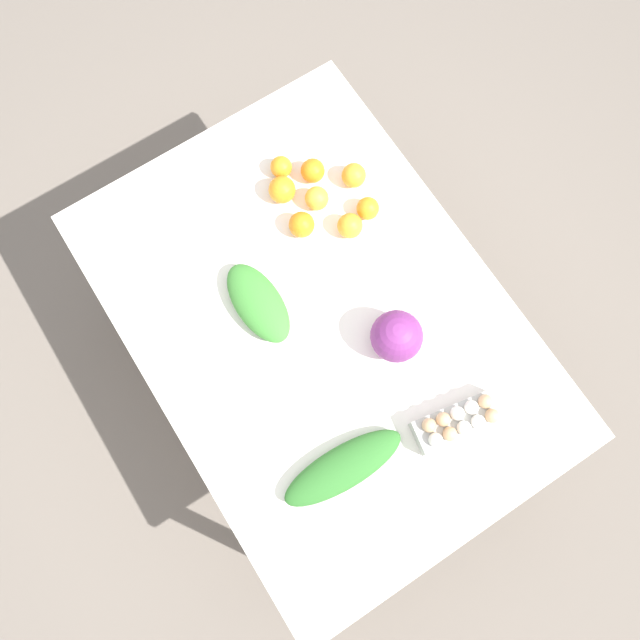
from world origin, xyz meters
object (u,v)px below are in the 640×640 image
orange_1 (350,226)px  orange_2 (354,175)px  orange_3 (281,167)px  greens_bunch_chard (343,468)px  orange_5 (302,225)px  orange_0 (317,198)px  greens_bunch_kale (258,303)px  orange_4 (313,171)px  egg_carton (458,422)px  orange_7 (368,208)px  cabbage_purple (397,336)px  orange_6 (282,190)px

orange_1 → orange_2: orange_1 is taller
orange_3 → greens_bunch_chard: bearing=158.6°
orange_1 → orange_2: 0.17m
orange_5 → orange_0: bearing=-60.3°
greens_bunch_kale → orange_0: 0.37m
orange_0 → orange_5: 0.10m
orange_1 → orange_4: orange_1 is taller
orange_2 → orange_3: (0.15, 0.17, -0.00)m
orange_0 → orange_4: 0.09m
egg_carton → orange_1: (0.64, -0.07, -0.00)m
greens_bunch_kale → orange_7: greens_bunch_kale is taller
cabbage_purple → orange_2: size_ratio=1.97×
orange_5 → orange_6: (0.13, -0.01, 0.00)m
orange_7 → greens_bunch_kale: bearing=99.8°
orange_2 → cabbage_purple: bearing=159.3°
egg_carton → orange_4: egg_carton is taller
greens_bunch_kale → orange_3: 0.44m
greens_bunch_kale → orange_1: orange_1 is taller
orange_0 → orange_1: (-0.13, -0.03, 0.00)m
cabbage_purple → orange_0: bearing=-5.8°
orange_3 → orange_6: orange_6 is taller
orange_0 → greens_bunch_kale: bearing=120.0°
egg_carton → orange_6: size_ratio=3.15×
orange_2 → orange_4: size_ratio=1.01×
orange_3 → orange_7: bearing=-150.6°
cabbage_purple → orange_4: cabbage_purple is taller
orange_0 → orange_2: 0.14m
cabbage_purple → orange_0: size_ratio=2.04×
orange_1 → orange_7: (0.02, -0.08, -0.00)m
greens_bunch_chard → orange_3: (0.85, -0.33, 0.00)m
orange_7 → orange_1: bearing=103.8°
cabbage_purple → orange_6: cabbage_purple is taller
greens_bunch_chard → egg_carton: bearing=-101.7°
orange_3 → orange_6: bearing=150.2°
orange_5 → orange_7: size_ratio=1.13×
orange_7 → orange_6: bearing=44.5°
greens_bunch_chard → orange_6: (0.78, -0.29, 0.01)m
egg_carton → orange_7: size_ratio=3.78×
orange_5 → orange_6: 0.13m
orange_0 → orange_1: orange_1 is taller
orange_0 → orange_6: bearing=43.1°
egg_carton → orange_7: (0.66, -0.15, -0.01)m
orange_2 → orange_6: 0.22m
orange_4 → orange_3: bearing=48.7°
orange_1 → orange_4: 0.21m
orange_6 → orange_7: (-0.19, -0.19, -0.01)m
orange_4 → cabbage_purple: bearing=171.2°
cabbage_purple → greens_bunch_chard: size_ratio=0.41×
orange_5 → cabbage_purple: bearing=-175.4°
greens_bunch_chard → orange_1: (0.57, -0.40, 0.01)m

